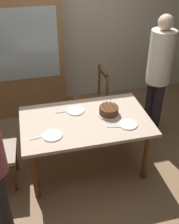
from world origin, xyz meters
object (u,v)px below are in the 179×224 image
object	(u,v)px
birthday_cake	(109,111)
plate_near_guest	(128,124)
plate_near_celebrant	(52,135)
dining_table	(85,126)
china_cabinet	(27,56)
person_guest	(159,71)
plate_far_side	(76,111)
chair_spindle_back	(92,102)

from	to	relation	value
birthday_cake	plate_near_guest	size ratio (longest dim) A/B	1.27
plate_near_celebrant	plate_near_guest	bearing A→B (deg)	0.00
dining_table	china_cabinet	world-z (taller)	china_cabinet
plate_near_guest	person_guest	xyz separation A→B (m)	(0.66, 0.69, 0.27)
plate_near_celebrant	person_guest	distance (m)	1.70
birthday_cake	plate_far_side	xyz separation A→B (m)	(-0.37, 0.16, -0.04)
plate_far_side	chair_spindle_back	xyz separation A→B (m)	(0.35, 0.58, -0.27)
plate_far_side	plate_near_guest	world-z (taller)	same
chair_spindle_back	person_guest	world-z (taller)	person_guest
plate_far_side	plate_near_guest	xyz separation A→B (m)	(0.53, -0.42, 0.00)
birthday_cake	person_guest	xyz separation A→B (m)	(0.82, 0.43, 0.22)
plate_far_side	person_guest	bearing A→B (deg)	12.83
dining_table	plate_far_side	size ratio (longest dim) A/B	6.83
chair_spindle_back	birthday_cake	bearing A→B (deg)	-88.01
dining_table	plate_near_guest	size ratio (longest dim) A/B	6.83
chair_spindle_back	person_guest	xyz separation A→B (m)	(0.84, -0.31, 0.54)
dining_table	plate_near_guest	distance (m)	0.51
dining_table	plate_near_celebrant	world-z (taller)	plate_near_celebrant
birthday_cake	plate_far_side	world-z (taller)	birthday_cake
person_guest	china_cabinet	world-z (taller)	china_cabinet
dining_table	plate_near_guest	bearing A→B (deg)	-24.89
chair_spindle_back	china_cabinet	xyz separation A→B (m)	(-0.84, 0.77, 0.49)
birthday_cake	plate_far_side	distance (m)	0.41
chair_spindle_back	china_cabinet	bearing A→B (deg)	137.44
plate_far_side	birthday_cake	bearing A→B (deg)	-23.53
plate_far_side	person_guest	size ratio (longest dim) A/B	0.13
chair_spindle_back	plate_near_celebrant	bearing A→B (deg)	-124.55
plate_far_side	china_cabinet	distance (m)	1.45
chair_spindle_back	china_cabinet	distance (m)	1.24
plate_near_guest	person_guest	size ratio (longest dim) A/B	0.13
chair_spindle_back	china_cabinet	size ratio (longest dim) A/B	0.50
birthday_cake	chair_spindle_back	xyz separation A→B (m)	(-0.03, 0.74, -0.32)
person_guest	birthday_cake	bearing A→B (deg)	-152.03
dining_table	chair_spindle_back	size ratio (longest dim) A/B	1.58
birthday_cake	plate_far_side	bearing A→B (deg)	156.47
birthday_cake	person_guest	size ratio (longest dim) A/B	0.16
plate_far_side	person_guest	world-z (taller)	person_guest
chair_spindle_back	person_guest	size ratio (longest dim) A/B	0.54
plate_near_guest	chair_spindle_back	size ratio (longest dim) A/B	0.23
china_cabinet	chair_spindle_back	bearing A→B (deg)	-42.56
plate_far_side	china_cabinet	bearing A→B (deg)	110.08
birthday_cake	chair_spindle_back	world-z (taller)	chair_spindle_back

